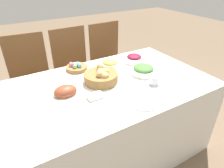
{
  "coord_description": "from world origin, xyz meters",
  "views": [
    {
      "loc": [
        -0.69,
        -1.22,
        1.56
      ],
      "look_at": [
        -0.02,
        -0.07,
        0.78
      ],
      "focal_mm": 32.0,
      "sensor_mm": 36.0,
      "label": 1
    }
  ],
  "objects_px": {
    "egg_basket": "(76,67)",
    "pineapple_bowl": "(110,64)",
    "dinner_plate": "(143,100)",
    "fork": "(125,107)",
    "chair_far_right": "(109,60)",
    "green_salad_bowl": "(143,70)",
    "bread_basket": "(101,77)",
    "ham_platter": "(65,92)",
    "chair_far_center": "(75,68)",
    "chair_far_left": "(32,78)",
    "beet_salad_bowl": "(134,59)",
    "knife": "(159,95)",
    "butter_dish": "(95,96)",
    "spoon": "(162,93)",
    "drinking_cup": "(155,80)"
  },
  "relations": [
    {
      "from": "bread_basket",
      "to": "drinking_cup",
      "type": "bearing_deg",
      "value": -34.63
    },
    {
      "from": "bread_basket",
      "to": "ham_platter",
      "type": "height_order",
      "value": "bread_basket"
    },
    {
      "from": "ham_platter",
      "to": "dinner_plate",
      "type": "xyz_separation_m",
      "value": [
        0.45,
        -0.35,
        -0.02
      ]
    },
    {
      "from": "egg_basket",
      "to": "dinner_plate",
      "type": "height_order",
      "value": "egg_basket"
    },
    {
      "from": "butter_dish",
      "to": "chair_far_right",
      "type": "bearing_deg",
      "value": 55.35
    },
    {
      "from": "pineapple_bowl",
      "to": "fork",
      "type": "xyz_separation_m",
      "value": [
        -0.22,
        -0.58,
        -0.04
      ]
    },
    {
      "from": "chair_far_right",
      "to": "green_salad_bowl",
      "type": "relative_size",
      "value": 4.82
    },
    {
      "from": "chair_far_center",
      "to": "chair_far_right",
      "type": "xyz_separation_m",
      "value": [
        0.48,
        -0.0,
        0.0
      ]
    },
    {
      "from": "dinner_plate",
      "to": "fork",
      "type": "relative_size",
      "value": 1.54
    },
    {
      "from": "pineapple_bowl",
      "to": "dinner_plate",
      "type": "relative_size",
      "value": 0.64
    },
    {
      "from": "bread_basket",
      "to": "butter_dish",
      "type": "bearing_deg",
      "value": -128.83
    },
    {
      "from": "dinner_plate",
      "to": "knife",
      "type": "distance_m",
      "value": 0.15
    },
    {
      "from": "pineapple_bowl",
      "to": "beet_salad_bowl",
      "type": "height_order",
      "value": "pineapple_bowl"
    },
    {
      "from": "dinner_plate",
      "to": "butter_dish",
      "type": "bearing_deg",
      "value": 143.64
    },
    {
      "from": "chair_far_center",
      "to": "pineapple_bowl",
      "type": "relative_size",
      "value": 5.99
    },
    {
      "from": "pineapple_bowl",
      "to": "dinner_plate",
      "type": "xyz_separation_m",
      "value": [
        -0.07,
        -0.58,
        -0.04
      ]
    },
    {
      "from": "egg_basket",
      "to": "spoon",
      "type": "relative_size",
      "value": 1.19
    },
    {
      "from": "chair_far_left",
      "to": "fork",
      "type": "xyz_separation_m",
      "value": [
        0.42,
        -1.19,
        0.22
      ]
    },
    {
      "from": "green_salad_bowl",
      "to": "beet_salad_bowl",
      "type": "bearing_deg",
      "value": 72.76
    },
    {
      "from": "chair_far_right",
      "to": "drinking_cup",
      "type": "relative_size",
      "value": 11.73
    },
    {
      "from": "chair_far_center",
      "to": "knife",
      "type": "distance_m",
      "value": 1.23
    },
    {
      "from": "pineapple_bowl",
      "to": "spoon",
      "type": "height_order",
      "value": "pineapple_bowl"
    },
    {
      "from": "green_salad_bowl",
      "to": "dinner_plate",
      "type": "relative_size",
      "value": 0.8
    },
    {
      "from": "knife",
      "to": "pineapple_bowl",
      "type": "bearing_deg",
      "value": 96.57
    },
    {
      "from": "egg_basket",
      "to": "green_salad_bowl",
      "type": "relative_size",
      "value": 0.96
    },
    {
      "from": "chair_far_left",
      "to": "bread_basket",
      "type": "height_order",
      "value": "chair_far_left"
    },
    {
      "from": "ham_platter",
      "to": "fork",
      "type": "relative_size",
      "value": 1.6
    },
    {
      "from": "dinner_plate",
      "to": "fork",
      "type": "xyz_separation_m",
      "value": [
        -0.15,
        0.0,
        -0.0
      ]
    },
    {
      "from": "egg_basket",
      "to": "drinking_cup",
      "type": "xyz_separation_m",
      "value": [
        0.45,
        -0.56,
        0.01
      ]
    },
    {
      "from": "chair_far_left",
      "to": "beet_salad_bowl",
      "type": "distance_m",
      "value": 1.12
    },
    {
      "from": "ham_platter",
      "to": "chair_far_right",
      "type": "bearing_deg",
      "value": 44.57
    },
    {
      "from": "egg_basket",
      "to": "beet_salad_bowl",
      "type": "distance_m",
      "value": 0.57
    },
    {
      "from": "drinking_cup",
      "to": "ham_platter",
      "type": "bearing_deg",
      "value": 163.22
    },
    {
      "from": "chair_far_right",
      "to": "green_salad_bowl",
      "type": "height_order",
      "value": "chair_far_right"
    },
    {
      "from": "chair_far_center",
      "to": "bread_basket",
      "type": "relative_size",
      "value": 3.53
    },
    {
      "from": "green_salad_bowl",
      "to": "butter_dish",
      "type": "relative_size",
      "value": 1.84
    },
    {
      "from": "fork",
      "to": "egg_basket",
      "type": "bearing_deg",
      "value": 93.33
    },
    {
      "from": "ham_platter",
      "to": "spoon",
      "type": "xyz_separation_m",
      "value": [
        0.63,
        -0.35,
        -0.03
      ]
    },
    {
      "from": "chair_far_right",
      "to": "knife",
      "type": "distance_m",
      "value": 1.23
    },
    {
      "from": "chair_far_left",
      "to": "knife",
      "type": "distance_m",
      "value": 1.41
    },
    {
      "from": "chair_far_center",
      "to": "chair_far_left",
      "type": "height_order",
      "value": "same"
    },
    {
      "from": "pineapple_bowl",
      "to": "butter_dish",
      "type": "distance_m",
      "value": 0.51
    },
    {
      "from": "pineapple_bowl",
      "to": "fork",
      "type": "height_order",
      "value": "pineapple_bowl"
    },
    {
      "from": "egg_basket",
      "to": "pineapple_bowl",
      "type": "distance_m",
      "value": 0.31
    },
    {
      "from": "chair_far_left",
      "to": "pineapple_bowl",
      "type": "distance_m",
      "value": 0.92
    },
    {
      "from": "dinner_plate",
      "to": "drinking_cup",
      "type": "distance_m",
      "value": 0.27
    },
    {
      "from": "bread_basket",
      "to": "dinner_plate",
      "type": "distance_m",
      "value": 0.41
    },
    {
      "from": "butter_dish",
      "to": "drinking_cup",
      "type": "bearing_deg",
      "value": -6.69
    },
    {
      "from": "fork",
      "to": "spoon",
      "type": "relative_size",
      "value": 1.0
    },
    {
      "from": "beet_salad_bowl",
      "to": "butter_dish",
      "type": "distance_m",
      "value": 0.71
    }
  ]
}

